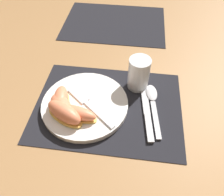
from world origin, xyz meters
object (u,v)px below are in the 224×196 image
Objects in this scene: plate at (85,104)px; knife at (147,110)px; citrus_wedge_2 at (64,113)px; fork at (88,103)px; citrus_wedge_0 at (61,101)px; spoon at (153,99)px; citrus_wedge_1 at (61,107)px; citrus_wedge_3 at (75,113)px; juice_glass at (139,75)px.

plate reaches higher than knife.
fork is at bearing 46.81° from citrus_wedge_2.
citrus_wedge_0 is 0.05m from citrus_wedge_2.
fork is at bearing -164.70° from spoon.
plate is 1.11× the size of knife.
citrus_wedge_2 is at bearing -54.59° from citrus_wedge_1.
knife is 0.20m from citrus_wedge_3.
spoon is 0.23m from citrus_wedge_3.
juice_glass reaches higher than spoon.
fork is 1.37× the size of citrus_wedge_0.
plate is 0.07m from citrus_wedge_0.
plate is 0.20m from spoon.
citrus_wedge_1 reaches higher than spoon.
citrus_wedge_1 is at bearing -144.62° from plate.
plate is 0.08m from citrus_wedge_2.
fork reaches higher than spoon.
citrus_wedge_0 is (-0.07, -0.01, 0.01)m from fork.
citrus_wedge_2 reaches higher than spoon.
spoon is (0.19, 0.05, -0.00)m from plate.
fork is 0.07m from citrus_wedge_1.
juice_glass is 0.17m from fork.
plate is at bearing 35.38° from citrus_wedge_1.
citrus_wedge_0 is at bearing -165.61° from plate.
knife is at bearing 3.75° from fork.
plate is 1.97× the size of citrus_wedge_3.
citrus_wedge_3 reaches higher than spoon.
juice_glass is at bearing 34.91° from plate.
citrus_wedge_2 is at bearing -165.90° from citrus_wedge_3.
juice_glass is at bearing 108.22° from knife.
fork reaches higher than plate.
fork is (-0.14, -0.11, -0.03)m from juice_glass.
knife is 1.95× the size of citrus_wedge_0.
fork is 1.28× the size of citrus_wedge_2.
knife is at bearing 16.45° from citrus_wedge_2.
citrus_wedge_3 is (0.05, -0.03, -0.00)m from citrus_wedge_0.
citrus_wedge_0 is at bearing -174.57° from knife.
juice_glass is at bearing 40.49° from citrus_wedge_2.
juice_glass is 0.46× the size of knife.
citrus_wedge_3 is at bearing 14.10° from citrus_wedge_2.
citrus_wedge_1 is (-0.20, -0.14, -0.01)m from juice_glass.
citrus_wedge_3 is (0.04, -0.01, -0.00)m from citrus_wedge_1.
juice_glass is 0.88× the size of citrus_wedge_1.
knife is 1.91× the size of citrus_wedge_1.
plate is at bearing -177.85° from knife.
citrus_wedge_1 is (-0.23, -0.05, 0.03)m from knife.
spoon reaches higher than knife.
citrus_wedge_0 is at bearing 118.01° from citrus_wedge_2.
citrus_wedge_3 is (-0.01, -0.05, 0.02)m from plate.
juice_glass is 0.24m from citrus_wedge_1.
juice_glass reaches higher than citrus_wedge_1.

